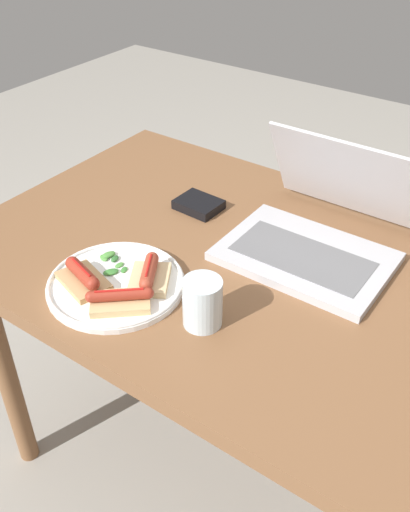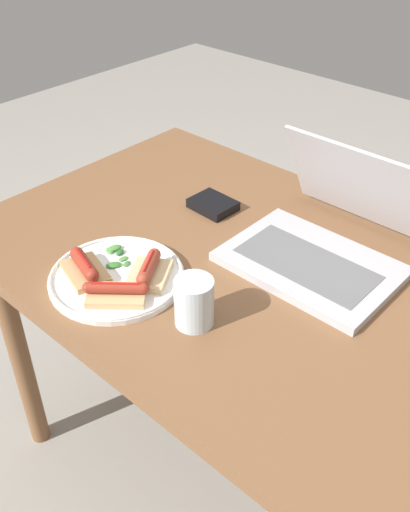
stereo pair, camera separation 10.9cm
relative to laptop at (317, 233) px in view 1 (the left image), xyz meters
name	(u,v)px [view 1 (the left image)]	position (x,y,z in m)	size (l,w,h in m)	color
ground_plane	(241,473)	(-0.08, -0.12, -0.78)	(6.00, 6.00, 0.00)	#9E998E
desk	(253,296)	(-0.08, -0.12, -0.13)	(1.24, 0.77, 0.74)	brown
laptop	(317,233)	(0.00, 0.00, 0.00)	(0.34, 0.34, 0.22)	#B7B7BC
plate	(116,284)	(-0.26, -0.34, -0.03)	(0.27, 0.27, 0.02)	white
sausage_toast_left	(120,299)	(-0.21, -0.39, -0.01)	(0.13, 0.12, 0.04)	tan
sausage_toast_middle	(83,277)	(-0.31, -0.38, -0.01)	(0.12, 0.10, 0.04)	tan
sausage_toast_right	(149,275)	(-0.20, -0.30, -0.01)	(0.11, 0.12, 0.04)	#D6B784
salad_pile	(111,262)	(-0.31, -0.30, -0.03)	(0.08, 0.07, 0.01)	#4C8E3D
drinking_glass	(202,303)	(-0.06, -0.33, 0.01)	(0.07, 0.07, 0.09)	silver
external_drive	(199,205)	(-0.30, -0.01, -0.03)	(0.10, 0.08, 0.02)	black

